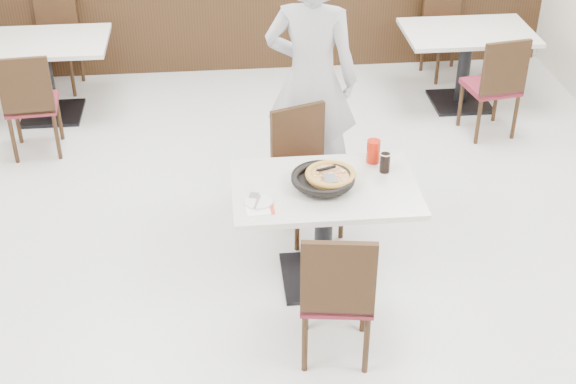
{
  "coord_description": "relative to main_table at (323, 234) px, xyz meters",
  "views": [
    {
      "loc": [
        -0.55,
        -4.49,
        3.47
      ],
      "look_at": [
        -0.13,
        -0.3,
        0.81
      ],
      "focal_mm": 50.0,
      "sensor_mm": 36.0,
      "label": 1
    }
  ],
  "objects": [
    {
      "name": "diner_person",
      "position": [
        0.05,
        1.16,
        0.6
      ],
      "size": [
        0.81,
        0.64,
        1.94
      ],
      "primitive_type": "imported",
      "rotation": [
        0.0,
        0.0,
        2.86
      ],
      "color": "#A0A0A4",
      "rests_on": "floor"
    },
    {
      "name": "red_cup",
      "position": [
        0.36,
        0.28,
        0.45
      ],
      "size": [
        0.1,
        0.1,
        0.16
      ],
      "primitive_type": "cylinder",
      "rotation": [
        0.0,
        0.0,
        -0.07
      ],
      "color": "#B21807",
      "rests_on": "main_table"
    },
    {
      "name": "pizza_server",
      "position": [
        0.02,
        -0.06,
        0.47
      ],
      "size": [
        0.09,
        0.11,
        0.0
      ],
      "primitive_type": "cube",
      "rotation": [
        0.0,
        0.0,
        0.1
      ],
      "color": "white",
      "rests_on": "pizza"
    },
    {
      "name": "pizza_pan",
      "position": [
        -0.02,
        -0.01,
        0.42
      ],
      "size": [
        0.39,
        0.39,
        0.01
      ],
      "primitive_type": "cylinder",
      "rotation": [
        0.0,
        0.0,
        -0.07
      ],
      "color": "black",
      "rests_on": "trivet"
    },
    {
      "name": "bg_chair_left_near",
      "position": [
        -2.23,
        2.04,
        0.1
      ],
      "size": [
        0.45,
        0.45,
        0.95
      ],
      "primitive_type": null,
      "rotation": [
        0.0,
        0.0,
        0.08
      ],
      "color": "black",
      "rests_on": "floor"
    },
    {
      "name": "side_plate",
      "position": [
        -0.44,
        -0.15,
        0.38
      ],
      "size": [
        0.19,
        0.19,
        0.01
      ],
      "primitive_type": "cylinder",
      "rotation": [
        0.0,
        0.0,
        -0.07
      ],
      "color": "silver",
      "rests_on": "napkin"
    },
    {
      "name": "bg_table_left",
      "position": [
        -2.22,
        2.73,
        0.0
      ],
      "size": [
        1.21,
        0.81,
        0.75
      ],
      "primitive_type": null,
      "rotation": [
        0.0,
        0.0,
        -0.01
      ],
      "color": "beige",
      "rests_on": "floor"
    },
    {
      "name": "bg_chair_left_far",
      "position": [
        -2.22,
        3.34,
        0.1
      ],
      "size": [
        0.47,
        0.47,
        0.95
      ],
      "primitive_type": null,
      "rotation": [
        0.0,
        0.0,
        3.02
      ],
      "color": "black",
      "rests_on": "floor"
    },
    {
      "name": "chair_near",
      "position": [
        -0.02,
        -0.71,
        0.1
      ],
      "size": [
        0.47,
        0.47,
        0.95
      ],
      "primitive_type": null,
      "rotation": [
        0.0,
        0.0,
        -0.14
      ],
      "color": "black",
      "rests_on": "floor"
    },
    {
      "name": "trivet",
      "position": [
        0.04,
        -0.05,
        0.39
      ],
      "size": [
        0.13,
        0.13,
        0.04
      ],
      "primitive_type": "cylinder",
      "rotation": [
        0.0,
        0.0,
        -0.07
      ],
      "color": "black",
      "rests_on": "main_table"
    },
    {
      "name": "napkin",
      "position": [
        -0.44,
        -0.21,
        0.38
      ],
      "size": [
        0.18,
        0.18,
        0.0
      ],
      "primitive_type": "cube",
      "rotation": [
        0.0,
        0.0,
        0.07
      ],
      "color": "white",
      "rests_on": "main_table"
    },
    {
      "name": "pizza",
      "position": [
        0.04,
        0.01,
        0.44
      ],
      "size": [
        0.32,
        0.32,
        0.02
      ],
      "primitive_type": "cylinder",
      "rotation": [
        0.0,
        0.0,
        -0.07
      ],
      "color": "gold",
      "rests_on": "pizza_pan"
    },
    {
      "name": "main_table",
      "position": [
        0.0,
        0.0,
        0.0
      ],
      "size": [
        1.25,
        0.88,
        0.75
      ],
      "primitive_type": null,
      "rotation": [
        0.0,
        0.0,
        -0.07
      ],
      "color": "beige",
      "rests_on": "floor"
    },
    {
      "name": "cola_glass",
      "position": [
        0.42,
        0.14,
        0.44
      ],
      "size": [
        0.07,
        0.07,
        0.13
      ],
      "primitive_type": "cylinder",
      "rotation": [
        0.0,
        0.0,
        -0.07
      ],
      "color": "black",
      "rests_on": "main_table"
    },
    {
      "name": "fork",
      "position": [
        -0.45,
        -0.17,
        0.39
      ],
      "size": [
        0.06,
        0.16,
        0.0
      ],
      "primitive_type": "cube",
      "rotation": [
        0.0,
        0.0,
        -0.28
      ],
      "color": "white",
      "rests_on": "side_plate"
    },
    {
      "name": "bg_chair_right_far",
      "position": [
        1.74,
        3.27,
        0.1
      ],
      "size": [
        0.5,
        0.5,
        0.95
      ],
      "primitive_type": null,
      "rotation": [
        0.0,
        0.0,
        3.34
      ],
      "color": "black",
      "rests_on": "floor"
    },
    {
      "name": "floor",
      "position": [
        -0.12,
        0.16,
        -0.38
      ],
      "size": [
        7.0,
        7.0,
        0.0
      ],
      "primitive_type": "plane",
      "color": "silver",
      "rests_on": "ground"
    },
    {
      "name": "wainscot_back",
      "position": [
        -0.12,
        3.64,
        0.18
      ],
      "size": [
        5.9,
        0.03,
        1.1
      ],
      "primitive_type": "cube",
      "color": "black",
      "rests_on": "floor"
    },
    {
      "name": "bg_chair_right_near",
      "position": [
        1.78,
        1.99,
        0.1
      ],
      "size": [
        0.48,
        0.48,
        0.95
      ],
      "primitive_type": null,
      "rotation": [
        0.0,
        0.0,
        0.17
      ],
      "color": "black",
      "rests_on": "floor"
    },
    {
      "name": "bg_table_right",
      "position": [
        1.71,
        2.59,
        0.0
      ],
      "size": [
        1.23,
        0.84,
        0.75
      ],
      "primitive_type": null,
      "rotation": [
        0.0,
        0.0,
        -0.03
      ],
      "color": "beige",
      "rests_on": "floor"
    },
    {
      "name": "chair_far",
      "position": [
        -0.03,
        0.58,
        0.1
      ],
      "size": [
        0.54,
        0.54,
        0.95
      ],
      "primitive_type": null,
      "rotation": [
        0.0,
        0.0,
        3.48
      ],
      "color": "black",
      "rests_on": "floor"
    }
  ]
}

